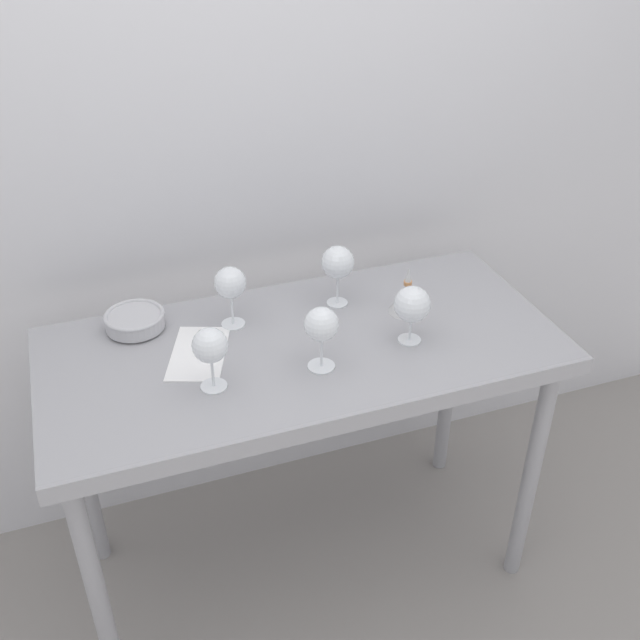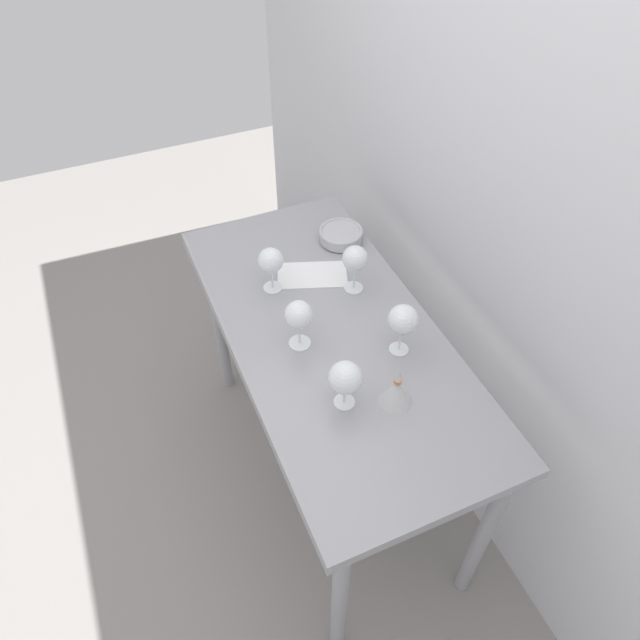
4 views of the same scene
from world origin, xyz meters
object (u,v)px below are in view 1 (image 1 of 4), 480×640
(wine_glass_near_center, at_px, (230,328))
(tasting_sheet_upper, at_px, (122,443))
(wine_glass_near_right, at_px, (289,267))
(decanter_funnel, at_px, (187,280))
(wine_glass_far_left, at_px, (133,342))
(open_notebook, at_px, (169,340))

(wine_glass_near_center, height_order, tasting_sheet_upper, wine_glass_near_center)
(wine_glass_near_right, relative_size, tasting_sheet_upper, 0.60)
(tasting_sheet_upper, bearing_deg, wine_glass_near_center, -9.65)
(wine_glass_near_center, height_order, decanter_funnel, wine_glass_near_center)
(wine_glass_near_right, distance_m, decanter_funnel, 0.32)
(tasting_sheet_upper, bearing_deg, wine_glass_far_left, 28.98)
(wine_glass_far_left, bearing_deg, wine_glass_near_right, -17.56)
(wine_glass_far_left, bearing_deg, wine_glass_near_center, -44.31)
(open_notebook, relative_size, tasting_sheet_upper, 1.41)
(tasting_sheet_upper, xyz_separation_m, decanter_funnel, (0.62, 0.22, 0.04))
(wine_glass_near_center, relative_size, decanter_funnel, 1.23)
(decanter_funnel, bearing_deg, wine_glass_near_center, -133.34)
(wine_glass_near_right, bearing_deg, wine_glass_far_left, 162.44)
(wine_glass_near_right, height_order, open_notebook, wine_glass_near_right)
(wine_glass_near_right, distance_m, open_notebook, 0.41)
(wine_glass_far_left, height_order, wine_glass_near_center, wine_glass_far_left)
(open_notebook, height_order, decanter_funnel, decanter_funnel)
(open_notebook, xyz_separation_m, tasting_sheet_upper, (-0.37, -0.12, -0.00))
(wine_glass_far_left, distance_m, wine_glass_near_right, 0.55)
(wine_glass_near_center, bearing_deg, tasting_sheet_upper, 167.04)
(open_notebook, bearing_deg, wine_glass_near_right, -12.47)
(wine_glass_near_right, xyz_separation_m, open_notebook, (-0.34, 0.20, -0.12))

